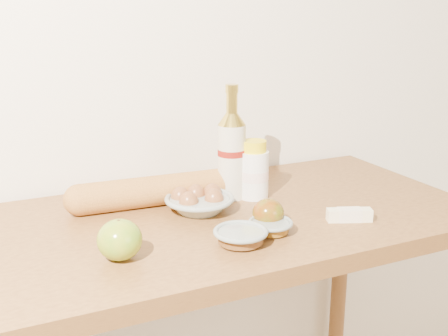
{
  "coord_description": "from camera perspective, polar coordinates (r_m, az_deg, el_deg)",
  "views": [
    {
      "loc": [
        -0.5,
        0.09,
        1.36
      ],
      "look_at": [
        0.0,
        1.15,
        1.02
      ],
      "focal_mm": 45.0,
      "sensor_mm": 36.0,
      "label": 1
    }
  ],
  "objects": [
    {
      "name": "apple_yellowgreen",
      "position": [
        1.08,
        -10.56,
        -7.18
      ],
      "size": [
        0.1,
        0.1,
        0.08
      ],
      "rotation": [
        0.0,
        0.0,
        0.22
      ],
      "color": "#A7A421",
      "rests_on": "table"
    },
    {
      "name": "butter_stick",
      "position": [
        1.28,
        12.62,
        -4.68
      ],
      "size": [
        0.1,
        0.06,
        0.03
      ],
      "rotation": [
        0.0,
        0.0,
        -0.38
      ],
      "color": "#F4ECBD",
      "rests_on": "table"
    },
    {
      "name": "apple_redgreen_right",
      "position": [
        1.21,
        4.51,
        -4.57
      ],
      "size": [
        0.09,
        0.09,
        0.06
      ],
      "rotation": [
        0.0,
        0.0,
        0.35
      ],
      "color": "#971608",
      "rests_on": "table"
    },
    {
      "name": "egg_bowl",
      "position": [
        1.3,
        -2.55,
        -3.43
      ],
      "size": [
        0.18,
        0.18,
        0.06
      ],
      "rotation": [
        0.0,
        0.0,
        -0.11
      ],
      "color": "#8F9C97",
      "rests_on": "table"
    },
    {
      "name": "bourbon_bottle",
      "position": [
        1.37,
        0.78,
        1.55
      ],
      "size": [
        0.08,
        0.08,
        0.28
      ],
      "rotation": [
        0.0,
        0.0,
        0.13
      ],
      "color": "beige",
      "rests_on": "table"
    },
    {
      "name": "table",
      "position": [
        1.34,
        -0.56,
        -9.74
      ],
      "size": [
        1.2,
        0.6,
        0.9
      ],
      "color": "#905F2E",
      "rests_on": "ground"
    },
    {
      "name": "cream_bottle",
      "position": [
        1.38,
        3.05,
        -0.34
      ],
      "size": [
        0.08,
        0.08,
        0.15
      ],
      "rotation": [
        0.0,
        0.0,
        -0.09
      ],
      "color": "white",
      "rests_on": "table"
    },
    {
      "name": "syrup_bowl",
      "position": [
        1.19,
        4.73,
        -5.93
      ],
      "size": [
        0.11,
        0.11,
        0.03
      ],
      "rotation": [
        0.0,
        0.0,
        -0.16
      ],
      "color": "gray",
      "rests_on": "table"
    },
    {
      "name": "back_wall",
      "position": [
        1.51,
        -6.01,
        13.82
      ],
      "size": [
        3.5,
        0.02,
        2.6
      ],
      "primitive_type": "cube",
      "color": "white",
      "rests_on": "ground"
    },
    {
      "name": "sugar_bowl",
      "position": [
        1.13,
        1.69,
        -6.94
      ],
      "size": [
        0.13,
        0.13,
        0.03
      ],
      "rotation": [
        0.0,
        0.0,
        0.25
      ],
      "color": "gray",
      "rests_on": "table"
    },
    {
      "name": "baguette",
      "position": [
        1.35,
        -6.83,
        -2.29
      ],
      "size": [
        0.44,
        0.1,
        0.07
      ],
      "rotation": [
        0.0,
        0.0,
        -0.06
      ],
      "color": "#C9883D",
      "rests_on": "table"
    }
  ]
}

